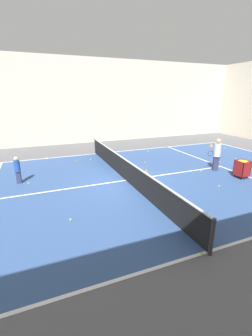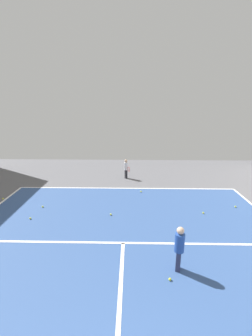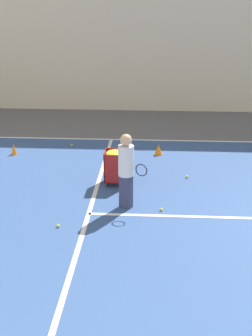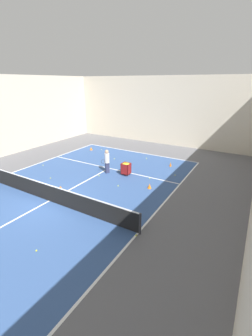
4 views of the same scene
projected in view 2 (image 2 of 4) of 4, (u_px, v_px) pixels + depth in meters
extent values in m
cube|color=white|center=(126.00, 188.00, 11.53)|extent=(10.94, 0.10, 0.00)
cube|color=white|center=(123.00, 243.00, 7.02)|extent=(10.94, 0.10, 0.00)
cube|color=black|center=(126.00, 174.00, 13.02)|extent=(0.17, 0.21, 0.51)
cylinder|color=silver|center=(126.00, 166.00, 12.89)|extent=(0.30, 0.30, 0.45)
sphere|color=tan|center=(126.00, 161.00, 12.80)|extent=(0.17, 0.17, 0.17)
torus|color=#B22D2D|center=(129.00, 169.00, 12.68)|extent=(0.14, 0.27, 0.28)
cube|color=#2D3351|center=(178.00, 260.00, 5.83)|extent=(0.16, 0.22, 0.56)
cylinder|color=#234799|center=(180.00, 243.00, 5.68)|extent=(0.30, 0.30, 0.50)
sphere|color=beige|center=(181.00, 231.00, 5.59)|extent=(0.19, 0.19, 0.19)
sphere|color=yellow|center=(141.00, 192.00, 11.02)|extent=(0.07, 0.07, 0.07)
sphere|color=yellow|center=(43.00, 207.00, 9.40)|extent=(0.07, 0.07, 0.07)
sphere|color=yellow|center=(3.00, 199.00, 10.19)|extent=(0.07, 0.07, 0.07)
sphere|color=yellow|center=(30.00, 218.00, 8.45)|extent=(0.07, 0.07, 0.07)
sphere|color=yellow|center=(235.00, 207.00, 9.41)|extent=(0.07, 0.07, 0.07)
sphere|color=yellow|center=(170.00, 279.00, 5.53)|extent=(0.07, 0.07, 0.07)
sphere|color=yellow|center=(203.00, 213.00, 8.87)|extent=(0.07, 0.07, 0.07)
sphere|color=yellow|center=(111.00, 214.00, 8.75)|extent=(0.07, 0.07, 0.07)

